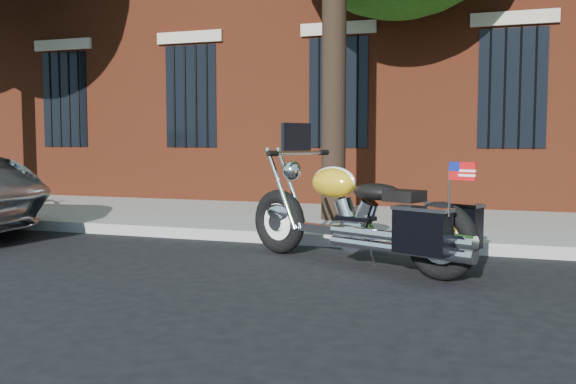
% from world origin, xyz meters
% --- Properties ---
extents(ground, '(120.00, 120.00, 0.00)m').
position_xyz_m(ground, '(0.00, 0.00, 0.00)').
color(ground, black).
rests_on(ground, ground).
extents(curb, '(40.00, 0.16, 0.15)m').
position_xyz_m(curb, '(0.00, 1.38, 0.07)').
color(curb, gray).
rests_on(curb, ground).
extents(sidewalk, '(40.00, 3.60, 0.15)m').
position_xyz_m(sidewalk, '(0.00, 3.26, 0.07)').
color(sidewalk, gray).
rests_on(sidewalk, ground).
extents(motorcycle, '(2.71, 1.68, 1.52)m').
position_xyz_m(motorcycle, '(1.57, 0.14, 0.52)').
color(motorcycle, black).
rests_on(motorcycle, ground).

